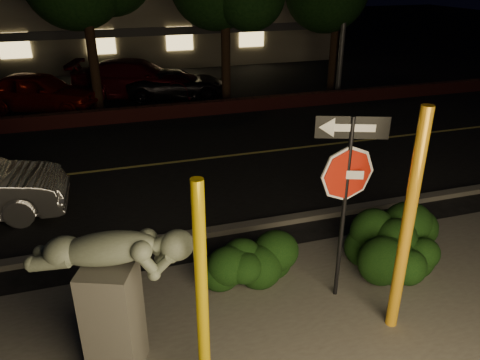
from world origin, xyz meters
name	(u,v)px	position (x,y,z in m)	size (l,w,h in m)	color
ground	(179,128)	(0.00, 10.00, 0.00)	(90.00, 90.00, 0.00)	black
road	(198,160)	(0.00, 7.00, 0.01)	(80.00, 8.00, 0.01)	black
lane_marking	(198,159)	(0.00, 7.00, 0.02)	(80.00, 0.12, 0.01)	#BAA94A
curb	(241,227)	(0.00, 2.90, 0.06)	(80.00, 0.25, 0.12)	#4C4944
brick_wall	(172,111)	(0.00, 11.30, 0.25)	(40.00, 0.35, 0.50)	#441516
parking_lot	(151,84)	(0.00, 17.00, 0.01)	(40.00, 12.00, 0.01)	black
building	(131,22)	(0.00, 24.99, 2.00)	(22.00, 10.20, 4.00)	#696254
yellow_pole_left	(202,297)	(-1.69, -0.87, 1.53)	(0.15, 0.15, 3.05)	yellow
yellow_pole_right	(407,227)	(1.35, -0.53, 1.75)	(0.17, 0.17, 3.49)	gold
signpost	(347,175)	(0.87, 0.38, 2.23)	(1.01, 0.39, 3.13)	black
sculpture	(112,287)	(-2.69, -0.17, 1.38)	(2.05, 1.25, 2.24)	#4C4944
hedge_center	(250,257)	(-0.37, 1.21, 0.48)	(1.84, 0.86, 0.96)	black
hedge_right	(399,236)	(2.33, 0.83, 0.63)	(1.93, 1.03, 1.26)	black
hedge_far_right	(399,250)	(2.18, 0.57, 0.52)	(1.50, 0.94, 1.04)	black
parked_car_red	(39,92)	(-4.61, 13.67, 0.75)	(1.76, 4.38, 1.49)	#700A02
parked_car_darkred	(137,79)	(-0.83, 14.66, 0.78)	(2.19, 5.39, 1.56)	#440810
parked_car_dark	(178,84)	(0.74, 14.03, 0.58)	(1.93, 4.18, 1.16)	black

